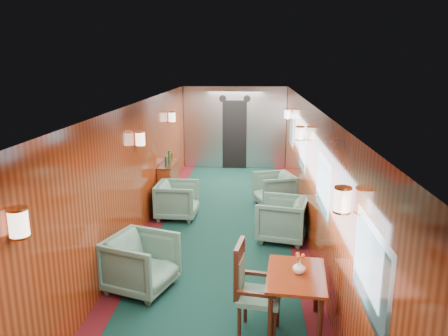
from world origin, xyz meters
name	(u,v)px	position (x,y,z in m)	size (l,w,h in m)	color
room	(219,156)	(0.00, 0.00, 1.63)	(12.00, 12.10, 2.40)	#0C2D25
bulkhead	(235,128)	(0.00, 5.91, 1.18)	(2.98, 0.17, 2.39)	#B8BABF
windows_right	(311,165)	(1.49, 0.25, 1.45)	(0.02, 8.60, 0.80)	#A6A8AC
wall_sconces	(222,140)	(0.00, 0.57, 1.79)	(2.97, 7.97, 0.25)	#FFE7C6
dining_table	(296,283)	(1.05, -2.14, 0.60)	(0.75, 1.01, 0.71)	maroon
side_chair	(250,286)	(0.53, -2.25, 0.61)	(0.57, 0.59, 1.12)	#204A3F
credenza	(168,182)	(-1.34, 2.51, 0.46)	(0.31, 1.00, 1.17)	maroon
flower_vase	(299,267)	(1.09, -2.12, 0.79)	(0.15, 0.15, 0.16)	silver
armchair_left_near	(141,263)	(-0.99, -1.33, 0.39)	(0.83, 0.86, 0.78)	#204A3F
armchair_left_far	(177,200)	(-0.97, 1.54, 0.37)	(0.79, 0.81, 0.74)	#204A3F
armchair_right_near	(282,219)	(1.07, 0.54, 0.38)	(0.82, 0.84, 0.77)	#204A3F
armchair_right_far	(274,190)	(1.01, 2.43, 0.36)	(0.78, 0.80, 0.73)	#204A3F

